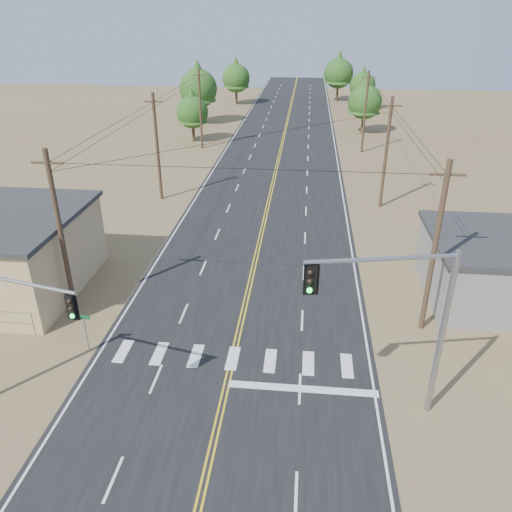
# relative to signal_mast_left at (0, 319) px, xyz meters

# --- Properties ---
(ground) EXTENTS (220.00, 220.00, 0.00)m
(ground) POSITION_rel_signal_mast_left_xyz_m (9.28, -3.59, -4.79)
(ground) COLOR olive
(ground) RESTS_ON ground
(road) EXTENTS (15.00, 200.00, 0.02)m
(road) POSITION_rel_signal_mast_left_xyz_m (9.28, 26.41, -4.78)
(road) COLOR black
(road) RESTS_ON ground
(utility_pole_left_near) EXTENTS (1.80, 0.30, 10.00)m
(utility_pole_left_near) POSITION_rel_signal_mast_left_xyz_m (-1.22, 8.41, 0.33)
(utility_pole_left_near) COLOR #4C3826
(utility_pole_left_near) RESTS_ON ground
(utility_pole_left_mid) EXTENTS (1.80, 0.30, 10.00)m
(utility_pole_left_mid) POSITION_rel_signal_mast_left_xyz_m (-1.22, 28.41, 0.33)
(utility_pole_left_mid) COLOR #4C3826
(utility_pole_left_mid) RESTS_ON ground
(utility_pole_left_far) EXTENTS (1.80, 0.30, 10.00)m
(utility_pole_left_far) POSITION_rel_signal_mast_left_xyz_m (-1.22, 48.41, 0.33)
(utility_pole_left_far) COLOR #4C3826
(utility_pole_left_far) RESTS_ON ground
(utility_pole_right_near) EXTENTS (1.80, 0.30, 10.00)m
(utility_pole_right_near) POSITION_rel_signal_mast_left_xyz_m (19.78, 8.41, 0.33)
(utility_pole_right_near) COLOR #4C3826
(utility_pole_right_near) RESTS_ON ground
(utility_pole_right_mid) EXTENTS (1.80, 0.30, 10.00)m
(utility_pole_right_mid) POSITION_rel_signal_mast_left_xyz_m (19.78, 28.41, 0.33)
(utility_pole_right_mid) COLOR #4C3826
(utility_pole_right_mid) RESTS_ON ground
(utility_pole_right_far) EXTENTS (1.80, 0.30, 10.00)m
(utility_pole_right_far) POSITION_rel_signal_mast_left_xyz_m (19.78, 48.41, 0.33)
(utility_pole_right_far) COLOR #4C3826
(utility_pole_right_far) RESTS_ON ground
(signal_mast_left) EXTENTS (5.96, 1.68, 7.06)m
(signal_mast_left) POSITION_rel_signal_mast_left_xyz_m (0.00, 0.00, 0.00)
(signal_mast_left) COLOR gray
(signal_mast_left) RESTS_ON ground
(signal_mast_right) EXTENTS (6.18, 1.62, 8.21)m
(signal_mast_right) POSITION_rel_signal_mast_left_xyz_m (17.04, 1.23, 0.72)
(signal_mast_right) COLOR gray
(signal_mast_right) RESTS_ON ground
(street_sign) EXTENTS (0.69, 0.06, 2.33)m
(street_sign) POSITION_rel_signal_mast_left_xyz_m (1.48, 4.20, -3.23)
(street_sign) COLOR gray
(street_sign) RESTS_ON ground
(tree_left_near) EXTENTS (4.35, 4.35, 7.25)m
(tree_left_near) POSITION_rel_signal_mast_left_xyz_m (-3.12, 51.96, -0.36)
(tree_left_near) COLOR #3F2D1E
(tree_left_near) RESTS_ON ground
(tree_left_mid) EXTENTS (5.92, 5.92, 9.86)m
(tree_left_mid) POSITION_rel_signal_mast_left_xyz_m (-4.72, 63.93, 1.24)
(tree_left_mid) COLOR #3F2D1E
(tree_left_mid) RESTS_ON ground
(tree_left_far) EXTENTS (5.25, 5.25, 8.76)m
(tree_left_far) POSITION_rel_signal_mast_left_xyz_m (-1.32, 82.68, 0.56)
(tree_left_far) COLOR #3F2D1E
(tree_left_far) RESTS_ON ground
(tree_right_near) EXTENTS (4.91, 4.91, 8.19)m
(tree_right_near) POSITION_rel_signal_mast_left_xyz_m (20.82, 59.56, 0.22)
(tree_right_near) COLOR #3F2D1E
(tree_right_near) RESTS_ON ground
(tree_right_mid) EXTENTS (4.62, 4.62, 7.70)m
(tree_right_mid) POSITION_rel_signal_mast_left_xyz_m (22.22, 79.14, -0.08)
(tree_right_mid) COLOR #3F2D1E
(tree_right_mid) RESTS_ON ground
(tree_right_far) EXTENTS (5.76, 5.76, 9.60)m
(tree_right_far) POSITION_rel_signal_mast_left_xyz_m (18.28, 88.55, 1.08)
(tree_right_far) COLOR #3F2D1E
(tree_right_far) RESTS_ON ground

